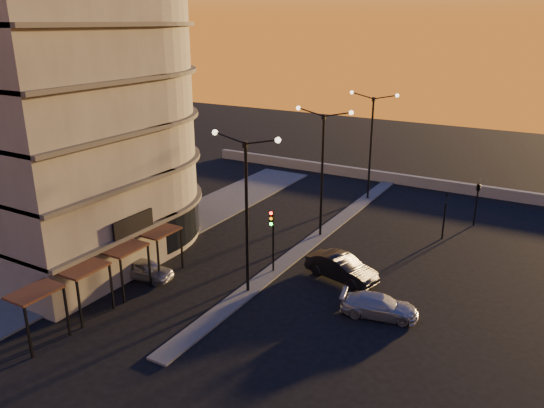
{
  "coord_description": "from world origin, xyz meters",
  "views": [
    {
      "loc": [
        15.23,
        -23.43,
        15.17
      ],
      "look_at": [
        -1.45,
        5.33,
        3.66
      ],
      "focal_mm": 35.0,
      "sensor_mm": 36.0,
      "label": 1
    }
  ],
  "objects": [
    {
      "name": "ground",
      "position": [
        0.0,
        0.0,
        0.0
      ],
      "size": [
        120.0,
        120.0,
        0.0
      ],
      "primitive_type": "plane",
      "color": "black",
      "rests_on": "ground"
    },
    {
      "name": "sidewalk_west",
      "position": [
        -10.5,
        4.0,
        0.06
      ],
      "size": [
        5.0,
        40.0,
        0.12
      ],
      "primitive_type": "cube",
      "color": "#494947",
      "rests_on": "ground"
    },
    {
      "name": "median",
      "position": [
        0.0,
        10.0,
        0.06
      ],
      "size": [
        1.2,
        36.0,
        0.12
      ],
      "primitive_type": "cube",
      "color": "#494947",
      "rests_on": "ground"
    },
    {
      "name": "parapet",
      "position": [
        2.0,
        26.0,
        0.5
      ],
      "size": [
        44.0,
        0.5,
        1.0
      ],
      "primitive_type": "cube",
      "color": "slate",
      "rests_on": "ground"
    },
    {
      "name": "building",
      "position": [
        -14.0,
        0.03,
        11.91
      ],
      "size": [
        14.35,
        17.08,
        25.0
      ],
      "color": "#645E58",
      "rests_on": "ground"
    },
    {
      "name": "streetlamp_near",
      "position": [
        0.0,
        0.0,
        5.59
      ],
      "size": [
        4.32,
        0.32,
        9.51
      ],
      "color": "black",
      "rests_on": "ground"
    },
    {
      "name": "streetlamp_mid",
      "position": [
        0.0,
        10.0,
        5.59
      ],
      "size": [
        4.32,
        0.32,
        9.51
      ],
      "color": "black",
      "rests_on": "ground"
    },
    {
      "name": "streetlamp_far",
      "position": [
        0.0,
        20.0,
        5.59
      ],
      "size": [
        4.32,
        0.32,
        9.51
      ],
      "color": "black",
      "rests_on": "ground"
    },
    {
      "name": "traffic_light_main",
      "position": [
        0.0,
        2.87,
        2.89
      ],
      "size": [
        0.28,
        0.44,
        4.25
      ],
      "color": "black",
      "rests_on": "ground"
    },
    {
      "name": "signal_east_a",
      "position": [
        8.0,
        14.0,
        1.93
      ],
      "size": [
        0.13,
        0.16,
        3.6
      ],
      "color": "black",
      "rests_on": "ground"
    },
    {
      "name": "signal_east_b",
      "position": [
        9.5,
        18.0,
        3.1
      ],
      "size": [
        0.42,
        1.99,
        3.6
      ],
      "color": "black",
      "rests_on": "ground"
    },
    {
      "name": "car_hatchback",
      "position": [
        -6.5,
        -1.7,
        0.63
      ],
      "size": [
        3.84,
        1.96,
        1.25
      ],
      "primitive_type": "imported",
      "rotation": [
        0.0,
        0.0,
        1.7
      ],
      "color": "#989A9F",
      "rests_on": "ground"
    },
    {
      "name": "car_sedan",
      "position": [
        4.09,
        4.33,
        0.77
      ],
      "size": [
        4.91,
        2.68,
        1.54
      ],
      "primitive_type": "imported",
      "rotation": [
        0.0,
        0.0,
        1.33
      ],
      "color": "black",
      "rests_on": "ground"
    },
    {
      "name": "car_wagon",
      "position": [
        7.59,
        1.32,
        0.6
      ],
      "size": [
        4.44,
        2.61,
        1.21
      ],
      "primitive_type": "imported",
      "rotation": [
        0.0,
        0.0,
        1.8
      ],
      "color": "#9B9CA2",
      "rests_on": "ground"
    }
  ]
}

